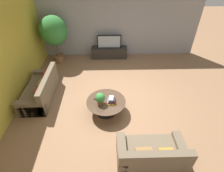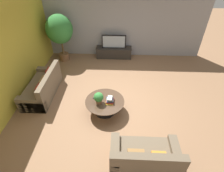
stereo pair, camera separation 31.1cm
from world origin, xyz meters
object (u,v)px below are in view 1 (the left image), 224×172
at_px(media_console, 109,52).
at_px(television, 109,42).
at_px(potted_palm_tall, 54,32).
at_px(coffee_table, 106,104).
at_px(couch_by_wall, 41,90).
at_px(potted_plant_tabletop, 100,98).
at_px(couch_near_entry, 151,155).

height_order(media_console, television, television).
xyz_separation_m(media_console, potted_palm_tall, (-2.23, -0.35, 1.12)).
relative_size(coffee_table, potted_palm_tall, 0.58).
height_order(couch_by_wall, potted_plant_tabletop, couch_by_wall).
height_order(television, potted_palm_tall, potted_palm_tall).
distance_m(media_console, couch_by_wall, 3.61).
bearing_deg(potted_palm_tall, couch_by_wall, -91.97).
height_order(media_console, potted_plant_tabletop, potted_plant_tabletop).
distance_m(couch_near_entry, potted_plant_tabletop, 2.01).
relative_size(television, potted_plant_tabletop, 2.92).
bearing_deg(potted_plant_tabletop, potted_palm_tall, 120.66).
bearing_deg(coffee_table, couch_near_entry, -58.33).
xyz_separation_m(television, potted_palm_tall, (-2.23, -0.35, 0.60)).
height_order(potted_palm_tall, potted_plant_tabletop, potted_palm_tall).
height_order(television, couch_by_wall, television).
relative_size(coffee_table, potted_plant_tabletop, 3.21).
xyz_separation_m(coffee_table, couch_by_wall, (-2.18, 0.75, -0.02)).
xyz_separation_m(coffee_table, couch_near_entry, (1.03, -1.66, -0.03)).
distance_m(couch_by_wall, potted_palm_tall, 2.65).
xyz_separation_m(media_console, television, (-0.00, -0.00, 0.52)).
bearing_deg(media_console, couch_by_wall, -129.94).
relative_size(coffee_table, couch_near_entry, 0.75).
distance_m(television, coffee_table, 3.54).
distance_m(coffee_table, couch_by_wall, 2.30).
bearing_deg(couch_by_wall, potted_palm_tall, 178.03).
height_order(television, potted_plant_tabletop, television).
distance_m(coffee_table, potted_palm_tall, 3.94).
bearing_deg(couch_near_entry, couch_by_wall, -36.96).
xyz_separation_m(television, couch_by_wall, (-2.32, -2.77, -0.47)).
xyz_separation_m(couch_near_entry, potted_plant_tabletop, (-1.19, 1.57, 0.36)).
height_order(couch_near_entry, potted_palm_tall, potted_palm_tall).
bearing_deg(potted_plant_tabletop, couch_by_wall, 157.44).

